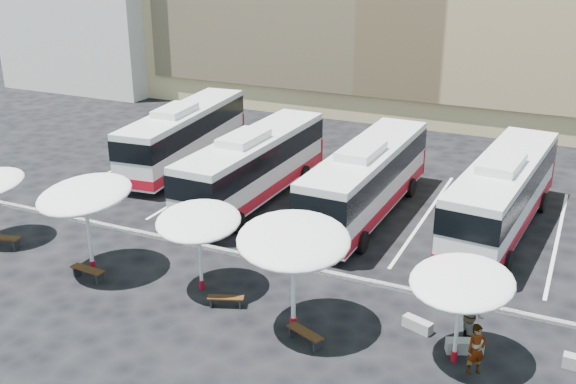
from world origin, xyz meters
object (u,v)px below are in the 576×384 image
at_px(passenger_0, 476,350).
at_px(passenger_1, 473,315).
at_px(sunshade_2, 198,221).
at_px(bus_1, 254,164).
at_px(wood_bench_2, 226,299).
at_px(bus_2, 367,178).
at_px(sunshade_3, 294,240).
at_px(conc_bench_0, 418,325).
at_px(wood_bench_3, 305,334).
at_px(bus_3, 503,192).
at_px(bus_0, 185,134).
at_px(wood_bench_0, 2,239).
at_px(wood_bench_1, 88,271).
at_px(sunshade_1, 84,195).
at_px(sunshade_4, 462,282).
at_px(conc_bench_1, 464,346).

height_order(passenger_0, passenger_1, passenger_1).
xyz_separation_m(sunshade_2, passenger_1, (10.03, 0.91, -1.92)).
height_order(bus_1, wood_bench_2, bus_1).
height_order(bus_2, wood_bench_2, bus_2).
xyz_separation_m(sunshade_3, conc_bench_0, (3.91, 1.74, -3.17)).
bearing_deg(wood_bench_3, passenger_1, 27.37).
xyz_separation_m(bus_3, passenger_1, (0.53, -9.36, -1.02)).
xyz_separation_m(bus_0, sunshade_3, (13.00, -13.35, 1.47)).
xyz_separation_m(bus_1, bus_2, (5.83, 0.41, 0.01)).
bearing_deg(wood_bench_0, wood_bench_1, -7.39).
bearing_deg(wood_bench_1, passenger_0, 0.91).
height_order(sunshade_1, sunshade_2, sunshade_1).
bearing_deg(bus_0, sunshade_1, -78.85).
height_order(wood_bench_2, wood_bench_3, wood_bench_3).
bearing_deg(sunshade_2, wood_bench_1, -164.90).
relative_size(bus_2, sunshade_4, 3.03).
height_order(bus_0, bus_2, bus_2).
relative_size(bus_3, wood_bench_2, 8.86).
relative_size(sunshade_3, passenger_1, 2.77).
bearing_deg(bus_1, passenger_0, -36.74).
height_order(sunshade_4, wood_bench_3, sunshade_4).
xyz_separation_m(bus_3, sunshade_2, (-9.50, -10.27, 0.90)).
distance_m(sunshade_2, passenger_0, 10.71).
relative_size(wood_bench_3, conc_bench_0, 1.37).
height_order(bus_3, wood_bench_1, bus_3).
distance_m(sunshade_4, passenger_0, 2.14).
height_order(wood_bench_0, wood_bench_1, wood_bench_0).
relative_size(bus_1, bus_3, 0.98).
height_order(bus_0, wood_bench_0, bus_0).
xyz_separation_m(sunshade_2, passenger_0, (10.48, -0.97, -1.98)).
height_order(wood_bench_3, conc_bench_0, wood_bench_3).
relative_size(bus_3, wood_bench_0, 6.97).
bearing_deg(conc_bench_0, conc_bench_1, -21.07).
bearing_deg(sunshade_3, conc_bench_1, 10.82).
xyz_separation_m(passenger_0, passenger_1, (-0.45, 1.88, 0.06)).
bearing_deg(wood_bench_1, sunshade_1, 116.12).
relative_size(sunshade_1, wood_bench_2, 3.52).
bearing_deg(sunshade_1, sunshade_2, 6.76).
bearing_deg(sunshade_4, wood_bench_1, -177.62).
xyz_separation_m(bus_3, sunshade_1, (-14.30, -10.84, 1.36)).
height_order(bus_0, wood_bench_2, bus_0).
relative_size(sunshade_1, sunshade_4, 1.23).
relative_size(bus_3, wood_bench_3, 8.30).
xyz_separation_m(sunshade_1, conc_bench_1, (14.78, 0.59, -3.07)).
bearing_deg(bus_2, sunshade_2, -108.48).
bearing_deg(bus_3, wood_bench_2, -121.00).
relative_size(wood_bench_3, conc_bench_1, 1.22).
relative_size(bus_0, sunshade_4, 3.04).
distance_m(bus_2, conc_bench_1, 11.70).
relative_size(sunshade_1, wood_bench_1, 3.14).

